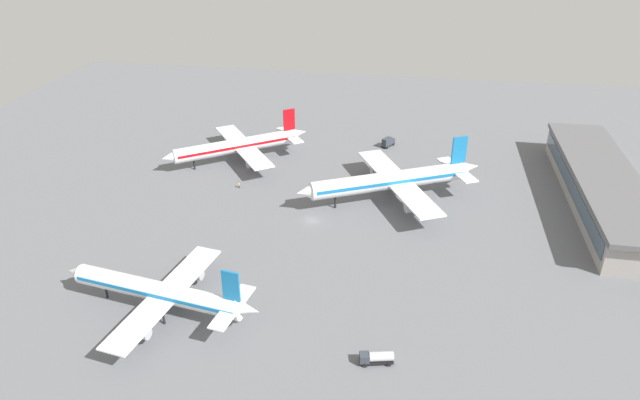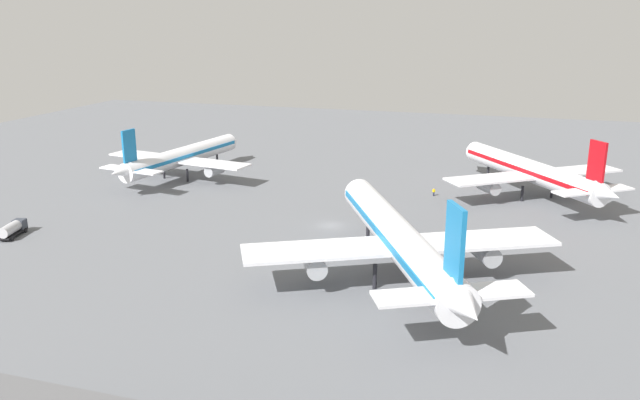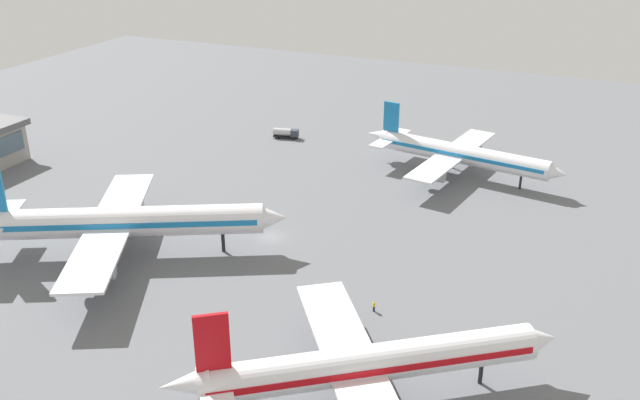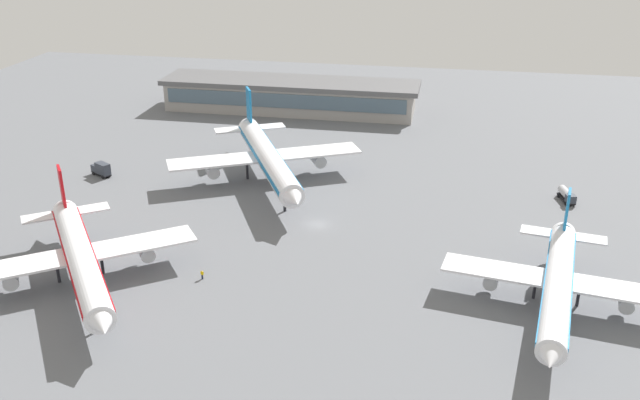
{
  "view_description": "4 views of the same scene",
  "coord_description": "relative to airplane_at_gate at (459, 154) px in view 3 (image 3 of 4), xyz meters",
  "views": [
    {
      "loc": [
        -130.91,
        -25.19,
        76.97
      ],
      "look_at": [
        -1.2,
        -2.35,
        6.99
      ],
      "focal_mm": 32.25,
      "sensor_mm": 36.0,
      "label": 1
    },
    {
      "loc": [
        29.69,
        -103.53,
        36.01
      ],
      "look_at": [
        -4.07,
        6.75,
        2.53
      ],
      "focal_mm": 35.41,
      "sensor_mm": 36.0,
      "label": 2
    },
    {
      "loc": [
        98.39,
        52.56,
        56.97
      ],
      "look_at": [
        -5.2,
        7.37,
        6.52
      ],
      "focal_mm": 39.03,
      "sensor_mm": 36.0,
      "label": 3
    },
    {
      "loc": [
        -24.26,
        123.51,
        60.16
      ],
      "look_at": [
        0.59,
        -5.31,
        3.0
      ],
      "focal_mm": 39.21,
      "sensor_mm": 36.0,
      "label": 4
    }
  ],
  "objects": [
    {
      "name": "ground",
      "position": [
        42.81,
        -23.76,
        -5.04
      ],
      "size": [
        288.0,
        288.0,
        0.0
      ],
      "primitive_type": "plane",
      "color": "slate"
    },
    {
      "name": "airplane_at_gate",
      "position": [
        0.0,
        0.0,
        0.0
      ],
      "size": [
        36.78,
        45.43,
        13.86
      ],
      "rotation": [
        0.0,
        0.0,
        1.41
      ],
      "color": "white",
      "rests_on": "ground"
    },
    {
      "name": "airplane_taxiing",
      "position": [
        77.03,
        6.93,
        0.4
      ],
      "size": [
        35.5,
        41.93,
        14.95
      ],
      "rotation": [
        0.0,
        0.0,
        2.2
      ],
      "color": "white",
      "rests_on": "ground"
    },
    {
      "name": "airplane_distant",
      "position": [
        58.46,
        -43.81,
        1.09
      ],
      "size": [
        42.68,
        51.25,
        16.86
      ],
      "rotation": [
        0.0,
        0.0,
        2.04
      ],
      "color": "white",
      "rests_on": "ground"
    },
    {
      "name": "fuel_truck",
      "position": [
        -7.38,
        -45.37,
        -3.65
      ],
      "size": [
        3.32,
        6.57,
        2.5
      ],
      "rotation": [
        0.0,
        0.0,
        1.8
      ],
      "color": "black",
      "rests_on": "ground"
    },
    {
      "name": "ground_crew_worker",
      "position": [
        58.07,
        1.24,
        -4.19
      ],
      "size": [
        0.58,
        0.4,
        1.67
      ],
      "rotation": [
        0.0,
        0.0,
        1.51
      ],
      "color": "#1E2338",
      "rests_on": "ground"
    }
  ]
}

